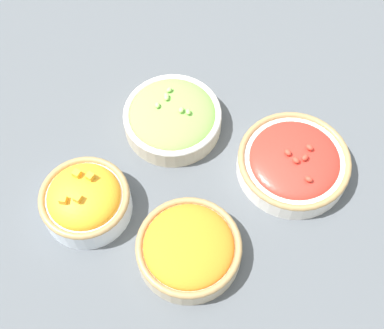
% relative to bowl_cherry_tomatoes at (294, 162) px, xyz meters
% --- Properties ---
extents(ground_plane, '(3.00, 3.00, 0.00)m').
position_rel_bowl_cherry_tomatoes_xyz_m(ground_plane, '(0.15, -0.11, -0.03)').
color(ground_plane, '#4C5156').
extents(bowl_cherry_tomatoes, '(0.21, 0.21, 0.06)m').
position_rel_bowl_cherry_tomatoes_xyz_m(bowl_cherry_tomatoes, '(0.00, 0.00, 0.00)').
color(bowl_cherry_tomatoes, silver).
rests_on(bowl_cherry_tomatoes, ground_plane).
extents(bowl_squash, '(0.16, 0.16, 0.09)m').
position_rel_bowl_cherry_tomatoes_xyz_m(bowl_squash, '(0.34, -0.16, 0.01)').
color(bowl_squash, silver).
rests_on(bowl_squash, ground_plane).
extents(bowl_lettuce, '(0.19, 0.19, 0.07)m').
position_rel_bowl_cherry_tomatoes_xyz_m(bowl_lettuce, '(0.12, -0.21, 0.00)').
color(bowl_lettuce, beige).
rests_on(bowl_lettuce, ground_plane).
extents(bowl_carrots, '(0.18, 0.18, 0.06)m').
position_rel_bowl_cherry_tomatoes_xyz_m(bowl_carrots, '(0.25, 0.01, 0.00)').
color(bowl_carrots, beige).
rests_on(bowl_carrots, ground_plane).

